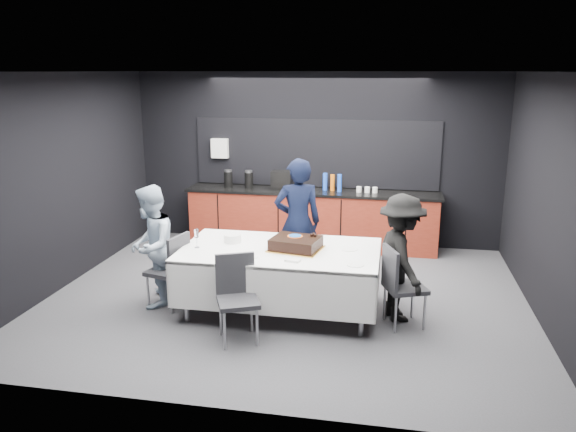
# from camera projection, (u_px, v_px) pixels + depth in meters

# --- Properties ---
(ground) EXTENTS (6.00, 6.00, 0.00)m
(ground) POSITION_uv_depth(u_px,v_px,m) (287.00, 297.00, 7.18)
(ground) COLOR #444449
(ground) RESTS_ON ground
(room_shell) EXTENTS (6.04, 5.04, 2.82)m
(room_shell) POSITION_uv_depth(u_px,v_px,m) (286.00, 153.00, 6.71)
(room_shell) COLOR white
(room_shell) RESTS_ON ground
(kitchenette) EXTENTS (4.10, 0.64, 2.05)m
(kitchenette) POSITION_uv_depth(u_px,v_px,m) (311.00, 214.00, 9.15)
(kitchenette) COLOR maroon
(kitchenette) RESTS_ON ground
(party_table) EXTENTS (2.32, 1.32, 0.78)m
(party_table) POSITION_uv_depth(u_px,v_px,m) (280.00, 260.00, 6.64)
(party_table) COLOR #99999E
(party_table) RESTS_ON ground
(cake_assembly) EXTENTS (0.66, 0.57, 0.18)m
(cake_assembly) POSITION_uv_depth(u_px,v_px,m) (296.00, 244.00, 6.56)
(cake_assembly) COLOR gold
(cake_assembly) RESTS_ON party_table
(plate_stack) EXTENTS (0.21, 0.21, 0.10)m
(plate_stack) POSITION_uv_depth(u_px,v_px,m) (232.00, 238.00, 6.85)
(plate_stack) COLOR white
(plate_stack) RESTS_ON party_table
(loose_plate_near) EXTENTS (0.18, 0.18, 0.01)m
(loose_plate_near) POSITION_uv_depth(u_px,v_px,m) (250.00, 257.00, 6.30)
(loose_plate_near) COLOR white
(loose_plate_near) RESTS_ON party_table
(loose_plate_right_a) EXTENTS (0.20, 0.20, 0.01)m
(loose_plate_right_a) POSITION_uv_depth(u_px,v_px,m) (349.00, 249.00, 6.58)
(loose_plate_right_a) COLOR white
(loose_plate_right_a) RESTS_ON party_table
(loose_plate_right_b) EXTENTS (0.19, 0.19, 0.01)m
(loose_plate_right_b) POSITION_uv_depth(u_px,v_px,m) (355.00, 265.00, 6.05)
(loose_plate_right_b) COLOR white
(loose_plate_right_b) RESTS_ON party_table
(loose_plate_far) EXTENTS (0.19, 0.19, 0.01)m
(loose_plate_far) POSITION_uv_depth(u_px,v_px,m) (295.00, 237.00, 7.04)
(loose_plate_far) COLOR white
(loose_plate_far) RESTS_ON party_table
(fork_pile) EXTENTS (0.18, 0.13, 0.03)m
(fork_pile) POSITION_uv_depth(u_px,v_px,m) (293.00, 260.00, 6.16)
(fork_pile) COLOR white
(fork_pile) RESTS_ON party_table
(champagne_flute) EXTENTS (0.06, 0.06, 0.22)m
(champagne_flute) POSITION_uv_depth(u_px,v_px,m) (196.00, 235.00, 6.61)
(champagne_flute) COLOR white
(champagne_flute) RESTS_ON party_table
(chair_left) EXTENTS (0.51, 0.51, 0.92)m
(chair_left) POSITION_uv_depth(u_px,v_px,m) (172.00, 266.00, 6.75)
(chair_left) COLOR #28282C
(chair_left) RESTS_ON ground
(chair_right) EXTENTS (0.55, 0.55, 0.92)m
(chair_right) POSITION_uv_depth(u_px,v_px,m) (399.00, 281.00, 6.26)
(chair_right) COLOR #28282C
(chair_right) RESTS_ON ground
(chair_near) EXTENTS (0.55, 0.55, 0.92)m
(chair_near) POSITION_uv_depth(u_px,v_px,m) (237.00, 291.00, 5.97)
(chair_near) COLOR #28282C
(chair_near) RESTS_ON ground
(person_center) EXTENTS (0.73, 0.59, 1.72)m
(person_center) POSITION_uv_depth(u_px,v_px,m) (298.00, 222.00, 7.44)
(person_center) COLOR black
(person_center) RESTS_ON ground
(person_left) EXTENTS (0.67, 0.81, 1.50)m
(person_left) POSITION_uv_depth(u_px,v_px,m) (151.00, 246.00, 6.80)
(person_left) COLOR #ABC1D7
(person_left) RESTS_ON ground
(person_right) EXTENTS (0.85, 1.09, 1.48)m
(person_right) POSITION_uv_depth(u_px,v_px,m) (401.00, 258.00, 6.40)
(person_right) COLOR black
(person_right) RESTS_ON ground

